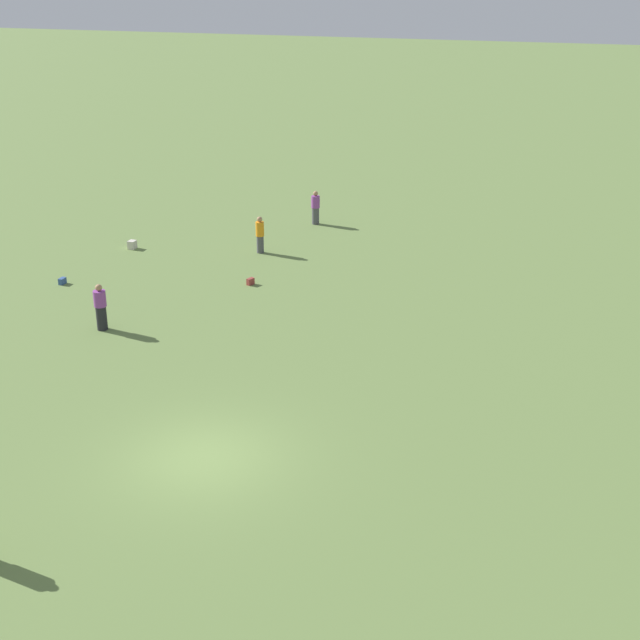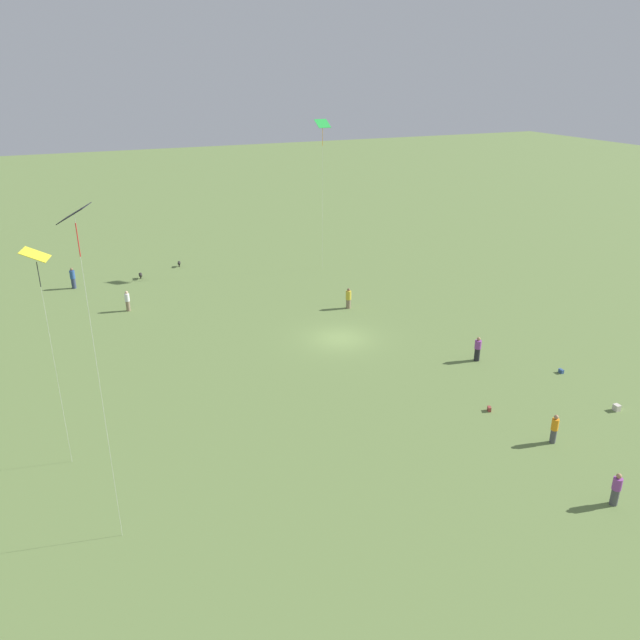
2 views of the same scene
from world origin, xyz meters
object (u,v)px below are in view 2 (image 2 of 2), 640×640
Objects in this scene: person_3 at (348,298)px; picnic_bag_2 at (561,371)px; person_0 at (127,301)px; dog_1 at (179,263)px; person_4 at (554,429)px; person_1 at (616,489)px; picnic_bag_1 at (489,409)px; person_5 at (73,278)px; kite_2 at (76,227)px; kite_0 at (323,128)px; kite_3 at (36,261)px; picnic_bag_0 at (617,408)px; dog_0 at (141,275)px; person_2 at (478,349)px.

picnic_bag_2 is (-15.90, -7.57, -0.71)m from person_3.
person_0 is 12.08m from dog_1.
person_1 is at bearing 159.16° from person_4.
person_1 is 8.97m from picnic_bag_1.
kite_2 is (-34.39, -0.03, 12.29)m from person_5.
person_4 is 0.12× the size of kite_0.
person_1 is 27.58m from kite_3.
picnic_bag_0 is at bearing 174.08° from picnic_bag_2.
kite_0 is 38.43m from kite_2.
person_0 is at bearing 47.23° from picnic_bag_2.
dog_0 is at bearing 24.47° from picnic_bag_1.
person_4 is 2.15× the size of dog_0.
person_5 reaches higher than person_2.
kite_2 is at bearing 85.38° from dog_0.
person_0 is at bearing 72.25° from dog_1.
dog_1 is (30.66, -11.53, -10.08)m from kite_3.
dog_1 is 1.98× the size of picnic_bag_1.
picnic_bag_1 is (-32.47, -14.78, -0.22)m from dog_0.
picnic_bag_1 is (3.95, 1.04, -0.69)m from person_4.
person_2 reaches higher than person_4.
picnic_bag_1 is (2.83, 6.75, -0.05)m from picnic_bag_0.
kite_0 is 18.15× the size of dog_0.
dog_1 is 2.08× the size of picnic_bag_2.
person_0 is at bearing 34.66° from picnic_bag_1.
person_4 is 0.12× the size of kite_2.
kite_2 is 24.52m from picnic_bag_1.
person_2 is at bearing -45.81° from kite_0.
kite_2 reaches higher than person_0.
person_3 is at bearing 1.50° from kite_3.
picnic_bag_0 is at bearing -88.13° from person_4.
kite_2 is 1.27× the size of kite_3.
kite_3 is (-20.30, 5.34, 9.60)m from person_0.
dog_0 is 4.68m from dog_1.
person_4 is at bearing -120.09° from person_1.
person_0 is 1.03× the size of person_1.
picnic_bag_2 is at bearing -25.56° from person_5.
person_5 is 40.95m from picnic_bag_2.
kite_2 reaches higher than dog_0.
person_3 is 27.67m from kite_3.
person_3 reaches higher than picnic_bag_1.
person_5 is 0.17× the size of kite_3.
person_2 is at bearing 150.96° from person_3.
person_2 is at bearing 173.05° from kite_2.
dog_1 is 36.45m from picnic_bag_1.
kite_2 is at bearing -68.45° from person_5.
person_3 is 22.00m from person_4.
kite_0 is at bearing -10.94° from person_4.
person_3 is 0.12× the size of kite_2.
person_1 is 0.96× the size of person_3.
person_2 is 4.82× the size of picnic_bag_1.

